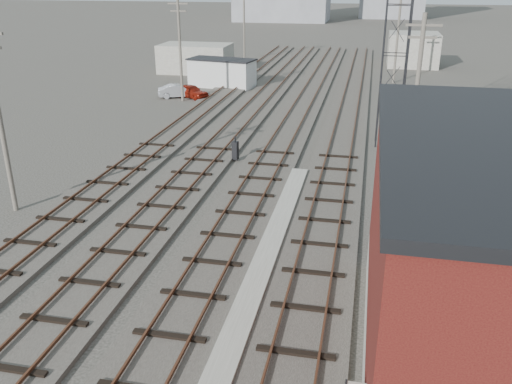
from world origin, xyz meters
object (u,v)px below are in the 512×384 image
(car_grey, at_px, (214,76))
(car_red, at_px, (191,91))
(site_trailer, at_px, (222,73))
(car_silver, at_px, (178,91))
(switch_stand, at_px, (235,150))

(car_grey, bearing_deg, car_red, 166.83)
(site_trailer, height_order, car_silver, site_trailer)
(switch_stand, distance_m, car_silver, 19.44)
(car_grey, bearing_deg, car_silver, 157.82)
(car_silver, bearing_deg, car_red, -107.94)
(car_silver, distance_m, car_grey, 7.79)
(switch_stand, bearing_deg, car_red, 127.32)
(site_trailer, distance_m, car_silver, 6.42)
(car_grey, bearing_deg, switch_stand, -173.91)
(switch_stand, relative_size, car_red, 0.41)
(switch_stand, xyz_separation_m, site_trailer, (-6.99, 22.65, 0.73))
(site_trailer, bearing_deg, car_red, -93.76)
(site_trailer, distance_m, car_grey, 2.45)
(switch_stand, bearing_deg, car_silver, 130.70)
(car_silver, relative_size, car_grey, 0.73)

